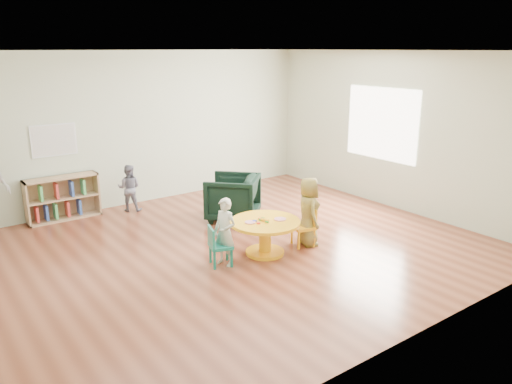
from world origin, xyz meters
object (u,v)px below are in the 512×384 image
bookshelf (62,198)px  toddler (129,188)px  activity_table (265,231)px  armchair (233,197)px  child_left (225,232)px  kid_chair_right (306,225)px  kid_chair_left (218,245)px  child_right (308,211)px

bookshelf → toddler: bearing=-13.4°
activity_table → armchair: armchair is taller
bookshelf → child_left: child_left is taller
activity_table → armchair: 1.59m
child_left → armchair: bearing=125.0°
child_left → toddler: bearing=164.0°
kid_chair_right → armchair: size_ratio=0.68×
kid_chair_left → kid_chair_right: (1.44, -0.15, 0.02)m
kid_chair_right → child_right: (0.04, -0.00, 0.21)m
kid_chair_right → child_right: 0.21m
child_right → activity_table: bearing=105.3°
activity_table → toddler: bearing=104.4°
armchair → bookshelf: bearing=-80.3°
kid_chair_right → child_left: child_left is taller
child_right → toddler: child_right is taller
kid_chair_left → child_right: (1.48, -0.16, 0.22)m
bookshelf → child_right: size_ratio=1.16×
kid_chair_right → armchair: armchair is taller
armchair → toddler: 1.93m
kid_chair_right → child_right: bearing=-80.3°
activity_table → kid_chair_left: (-0.75, 0.06, -0.05)m
child_right → bookshelf: bearing=60.7°
child_left → kid_chair_right: bearing=66.9°
activity_table → kid_chair_left: bearing=175.6°
activity_table → armchair: (0.47, 1.52, 0.04)m
kid_chair_left → bookshelf: bookshelf is taller
bookshelf → armchair: size_ratio=1.42×
bookshelf → child_left: bearing=-69.4°
kid_chair_left → toddler: 2.95m
activity_table → toddler: 3.10m
child_right → kid_chair_left: bearing=107.0°
activity_table → bookshelf: size_ratio=0.83×
toddler → kid_chair_left: bearing=126.6°
bookshelf → child_right: 4.26m
kid_chair_left → child_right: 1.51m
activity_table → child_right: 0.75m
kid_chair_right → kid_chair_left: bearing=99.9°
activity_table → kid_chair_right: kid_chair_right is taller
activity_table → bookshelf: (-1.88, 3.27, 0.02)m
activity_table → kid_chair_left: kid_chair_left is taller
activity_table → bookshelf: bearing=119.9°
kid_chair_right → bookshelf: 4.23m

